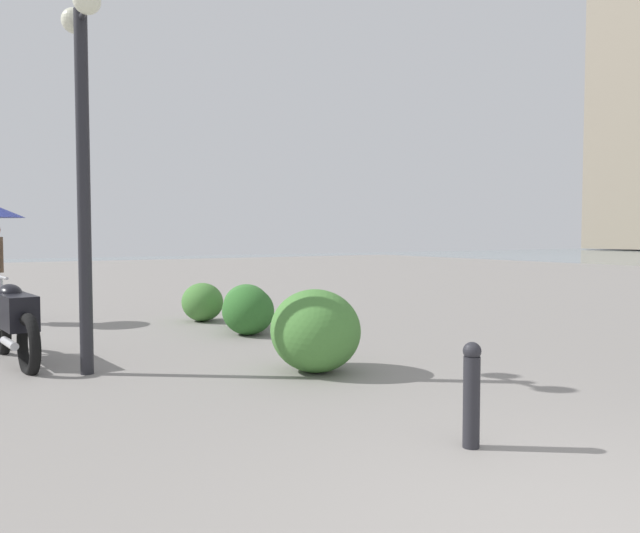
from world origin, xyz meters
TOP-DOWN VIEW (x-y plane):
  - lamppost at (5.47, 1.42)m, footprint 0.98×0.28m
  - motorcycle at (6.60, 2.03)m, footprint 2.17×0.44m
  - bollard_near at (1.59, -0.45)m, footprint 0.13×0.13m
  - bollard_mid at (4.38, -0.88)m, footprint 0.13×0.13m
  - shrub_low at (8.74, -1.14)m, footprint 0.79×0.71m
  - shrub_round at (4.27, -0.76)m, footprint 1.08×0.97m
  - shrub_wide at (7.70, -1.51)m, footprint 0.83×0.75m
  - shrub_tall at (6.98, -1.20)m, footprint 0.86×0.77m

SIDE VIEW (x-z plane):
  - shrub_low at x=8.74m, z-range 0.00..0.67m
  - shrub_wide at x=7.70m, z-range 0.00..0.71m
  - shrub_tall at x=6.98m, z-range 0.00..0.73m
  - bollard_mid at x=4.38m, z-range 0.02..0.77m
  - bollard_near at x=1.59m, z-range 0.02..0.78m
  - shrub_round at x=4.27m, z-range 0.00..0.92m
  - motorcycle at x=6.60m, z-range -0.03..1.03m
  - lamppost at x=5.47m, z-range 0.67..4.69m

